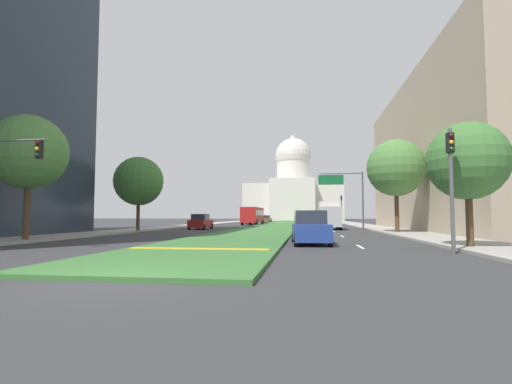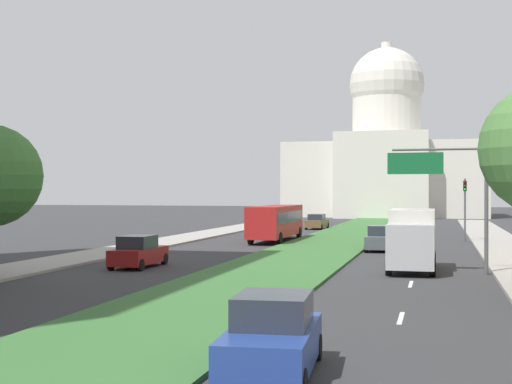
{
  "view_description": "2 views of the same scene",
  "coord_description": "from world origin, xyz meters",
  "px_view_note": "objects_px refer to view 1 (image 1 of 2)",
  "views": [
    {
      "loc": [
        4.56,
        -8.28,
        1.56
      ],
      "look_at": [
        -0.34,
        27.65,
        3.85
      ],
      "focal_mm": 26.33,
      "sensor_mm": 36.0,
      "label": 1
    },
    {
      "loc": [
        8.37,
        -3.5,
        4.19
      ],
      "look_at": [
        0.25,
        28.95,
        4.14
      ],
      "focal_mm": 51.17,
      "sensor_mm": 36.0,
      "label": 2
    }
  ],
  "objects_px": {
    "traffic_light_near_right": "(451,173)",
    "street_tree_left_near": "(29,152)",
    "capitol_building": "(293,192)",
    "overhead_guide_sign": "(346,188)",
    "city_bus": "(253,214)",
    "sedan_far_horizon": "(248,220)",
    "street_tree_left_mid": "(139,181)",
    "sedan_distant": "(306,221)",
    "street_tree_right_mid": "(396,168)",
    "street_tree_right_near": "(467,161)",
    "box_truck_delivery": "(329,215)",
    "sedan_very_far": "(266,219)",
    "sedan_lead_stopped": "(310,229)",
    "sedan_midblock": "(201,222)",
    "traffic_light_far_right": "(341,206)"
  },
  "relations": [
    {
      "from": "traffic_light_near_right",
      "to": "street_tree_left_near",
      "type": "height_order",
      "value": "street_tree_left_near"
    },
    {
      "from": "capitol_building",
      "to": "street_tree_left_near",
      "type": "distance_m",
      "value": 108.0
    },
    {
      "from": "overhead_guide_sign",
      "to": "city_bus",
      "type": "xyz_separation_m",
      "value": [
        -13.68,
        21.06,
        -2.85
      ]
    },
    {
      "from": "sedan_far_horizon",
      "to": "street_tree_left_mid",
      "type": "bearing_deg",
      "value": -96.66
    },
    {
      "from": "sedan_distant",
      "to": "street_tree_right_mid",
      "type": "bearing_deg",
      "value": -70.27
    },
    {
      "from": "street_tree_left_near",
      "to": "street_tree_right_near",
      "type": "distance_m",
      "value": 24.15
    },
    {
      "from": "capitol_building",
      "to": "city_bus",
      "type": "relative_size",
      "value": 2.91
    },
    {
      "from": "traffic_light_near_right",
      "to": "box_truck_delivery",
      "type": "distance_m",
      "value": 27.51
    },
    {
      "from": "box_truck_delivery",
      "to": "city_bus",
      "type": "bearing_deg",
      "value": 120.26
    },
    {
      "from": "street_tree_left_mid",
      "to": "city_bus",
      "type": "bearing_deg",
      "value": 77.04
    },
    {
      "from": "street_tree_left_mid",
      "to": "sedan_very_far",
      "type": "distance_m",
      "value": 50.38
    },
    {
      "from": "street_tree_left_near",
      "to": "sedan_lead_stopped",
      "type": "xyz_separation_m",
      "value": [
        16.76,
        0.56,
        -4.52
      ]
    },
    {
      "from": "sedan_very_far",
      "to": "city_bus",
      "type": "distance_m",
      "value": 20.06
    },
    {
      "from": "street_tree_left_near",
      "to": "overhead_guide_sign",
      "type": "bearing_deg",
      "value": 47.0
    },
    {
      "from": "sedan_midblock",
      "to": "street_tree_left_mid",
      "type": "bearing_deg",
      "value": -117.36
    },
    {
      "from": "street_tree_right_mid",
      "to": "sedan_very_far",
      "type": "height_order",
      "value": "street_tree_right_mid"
    },
    {
      "from": "sedan_lead_stopped",
      "to": "sedan_very_far",
      "type": "height_order",
      "value": "sedan_lead_stopped"
    },
    {
      "from": "street_tree_left_near",
      "to": "box_truck_delivery",
      "type": "xyz_separation_m",
      "value": [
        19.1,
        23.37,
        -3.7
      ]
    },
    {
      "from": "overhead_guide_sign",
      "to": "street_tree_left_near",
      "type": "xyz_separation_m",
      "value": [
        -20.99,
        -22.51,
        0.76
      ]
    },
    {
      "from": "street_tree_right_near",
      "to": "sedan_lead_stopped",
      "type": "distance_m",
      "value": 8.31
    },
    {
      "from": "sedan_lead_stopped",
      "to": "sedan_midblock",
      "type": "xyz_separation_m",
      "value": [
        -12.29,
        21.03,
        -0.04
      ]
    },
    {
      "from": "sedan_lead_stopped",
      "to": "traffic_light_far_right",
      "type": "bearing_deg",
      "value": 82.83
    },
    {
      "from": "city_bus",
      "to": "street_tree_right_mid",
      "type": "bearing_deg",
      "value": -60.04
    },
    {
      "from": "traffic_light_far_right",
      "to": "street_tree_left_near",
      "type": "distance_m",
      "value": 51.84
    },
    {
      "from": "traffic_light_near_right",
      "to": "street_tree_right_near",
      "type": "bearing_deg",
      "value": 54.59
    },
    {
      "from": "capitol_building",
      "to": "city_bus",
      "type": "height_order",
      "value": "capitol_building"
    },
    {
      "from": "street_tree_left_mid",
      "to": "sedan_far_horizon",
      "type": "relative_size",
      "value": 1.55
    },
    {
      "from": "traffic_light_far_right",
      "to": "sedan_very_far",
      "type": "xyz_separation_m",
      "value": [
        -15.04,
        16.97,
        -2.53
      ]
    },
    {
      "from": "traffic_light_far_right",
      "to": "overhead_guide_sign",
      "type": "xyz_separation_m",
      "value": [
        -1.56,
        -24.12,
        1.3
      ]
    },
    {
      "from": "sedan_midblock",
      "to": "sedan_distant",
      "type": "xyz_separation_m",
      "value": [
        12.0,
        14.43,
        0.01
      ]
    },
    {
      "from": "street_tree_right_mid",
      "to": "sedan_lead_stopped",
      "type": "xyz_separation_m",
      "value": [
        -7.64,
        -13.37,
        -4.92
      ]
    },
    {
      "from": "street_tree_right_mid",
      "to": "city_bus",
      "type": "bearing_deg",
      "value": 119.96
    },
    {
      "from": "sedan_distant",
      "to": "city_bus",
      "type": "xyz_separation_m",
      "value": [
        -9.16,
        7.54,
        0.95
      ]
    },
    {
      "from": "sedan_distant",
      "to": "sedan_far_horizon",
      "type": "relative_size",
      "value": 0.99
    },
    {
      "from": "sedan_midblock",
      "to": "street_tree_left_near",
      "type": "bearing_deg",
      "value": -101.7
    },
    {
      "from": "street_tree_left_near",
      "to": "sedan_very_far",
      "type": "relative_size",
      "value": 1.66
    },
    {
      "from": "street_tree_left_near",
      "to": "box_truck_delivery",
      "type": "distance_m",
      "value": 30.41
    },
    {
      "from": "capitol_building",
      "to": "sedan_lead_stopped",
      "type": "relative_size",
      "value": 7.06
    },
    {
      "from": "street_tree_left_mid",
      "to": "sedan_lead_stopped",
      "type": "distance_m",
      "value": 21.42
    },
    {
      "from": "sedan_lead_stopped",
      "to": "sedan_very_far",
      "type": "xyz_separation_m",
      "value": [
        -9.25,
        63.04,
        -0.07
      ]
    },
    {
      "from": "sedan_far_horizon",
      "to": "sedan_very_far",
      "type": "height_order",
      "value": "sedan_far_horizon"
    },
    {
      "from": "street_tree_left_mid",
      "to": "sedan_lead_stopped",
      "type": "relative_size",
      "value": 1.6
    },
    {
      "from": "overhead_guide_sign",
      "to": "sedan_very_far",
      "type": "height_order",
      "value": "overhead_guide_sign"
    },
    {
      "from": "street_tree_left_mid",
      "to": "sedan_very_far",
      "type": "bearing_deg",
      "value": 81.95
    },
    {
      "from": "sedan_very_far",
      "to": "city_bus",
      "type": "bearing_deg",
      "value": -90.57
    },
    {
      "from": "street_tree_right_mid",
      "to": "capitol_building",
      "type": "bearing_deg",
      "value": 97.54
    },
    {
      "from": "street_tree_right_near",
      "to": "sedan_far_horizon",
      "type": "relative_size",
      "value": 1.27
    },
    {
      "from": "traffic_light_near_right",
      "to": "sedan_very_far",
      "type": "height_order",
      "value": "traffic_light_near_right"
    },
    {
      "from": "traffic_light_far_right",
      "to": "street_tree_right_mid",
      "type": "distance_m",
      "value": 32.85
    },
    {
      "from": "street_tree_right_mid",
      "to": "sedan_midblock",
      "type": "bearing_deg",
      "value": 158.96
    }
  ]
}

